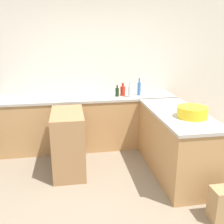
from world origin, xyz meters
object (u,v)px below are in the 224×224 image
at_px(mixing_bowl, 192,112).
at_px(hot_sauce_bottle, 123,91).
at_px(island_table, 68,142).
at_px(wine_bottle_dark, 117,92).
at_px(water_bottle_blue, 139,88).
at_px(vinegar_bottle_clear, 130,91).

height_order(mixing_bowl, hot_sauce_bottle, hot_sauce_bottle).
height_order(island_table, wine_bottle_dark, wine_bottle_dark).
distance_m(water_bottle_blue, vinegar_bottle_clear, 0.23).
xyz_separation_m(hot_sauce_bottle, water_bottle_blue, (0.29, -0.02, 0.03)).
height_order(island_table, water_bottle_blue, water_bottle_blue).
height_order(mixing_bowl, vinegar_bottle_clear, vinegar_bottle_clear).
relative_size(hot_sauce_bottle, vinegar_bottle_clear, 0.85).
bearing_deg(water_bottle_blue, island_table, -147.14).
bearing_deg(vinegar_bottle_clear, water_bottle_blue, 32.62).
bearing_deg(hot_sauce_bottle, vinegar_bottle_clear, -55.68).
bearing_deg(island_table, vinegar_bottle_clear, 32.90).
relative_size(wine_bottle_dark, vinegar_bottle_clear, 0.76).
height_order(island_table, hot_sauce_bottle, hot_sauce_bottle).
distance_m(hot_sauce_bottle, water_bottle_blue, 0.29).
distance_m(island_table, vinegar_bottle_clear, 1.39).
relative_size(island_table, water_bottle_blue, 2.99).
bearing_deg(vinegar_bottle_clear, island_table, -147.10).
relative_size(island_table, hot_sauce_bottle, 4.12).
relative_size(mixing_bowl, water_bottle_blue, 1.28).
relative_size(island_table, wine_bottle_dark, 4.61).
xyz_separation_m(hot_sauce_bottle, wine_bottle_dark, (-0.11, -0.04, -0.01)).
distance_m(water_bottle_blue, wine_bottle_dark, 0.40).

